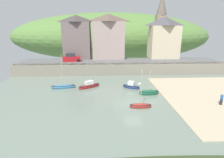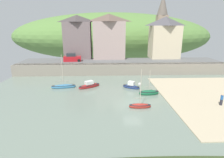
{
  "view_description": "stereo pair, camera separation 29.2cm",
  "coord_description": "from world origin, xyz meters",
  "px_view_note": "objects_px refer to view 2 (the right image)",
  "views": [
    {
      "loc": [
        -4.1,
        -23.46,
        10.34
      ],
      "look_at": [
        -2.67,
        7.08,
        1.7
      ],
      "focal_mm": 29.58,
      "sensor_mm": 36.0,
      "label": 1
    },
    {
      "loc": [
        -3.81,
        -23.47,
        10.34
      ],
      "look_at": [
        -2.67,
        7.08,
        1.7
      ],
      "focal_mm": 29.58,
      "sensor_mm": 36.0,
      "label": 2
    }
  ],
  "objects_px": {
    "sailboat_nearest_shore": "(140,106)",
    "mooring_buoy": "(140,84)",
    "fishing_boat_green": "(63,86)",
    "person_on_slipway": "(222,99)",
    "waterfront_building_left": "(78,37)",
    "sailboat_far_left": "(89,86)",
    "parked_car_near_slipway": "(72,58)",
    "motorboat_with_cabin": "(149,93)",
    "church_with_spire": "(162,25)",
    "sailboat_blue_trim": "(131,86)",
    "waterfront_building_centre": "(109,36)",
    "waterfront_building_right": "(165,37)"
  },
  "relations": [
    {
      "from": "parked_car_near_slipway",
      "to": "person_on_slipway",
      "type": "height_order",
      "value": "parked_car_near_slipway"
    },
    {
      "from": "church_with_spire",
      "to": "sailboat_nearest_shore",
      "type": "distance_m",
      "value": 33.95
    },
    {
      "from": "sailboat_blue_trim",
      "to": "waterfront_building_left",
      "type": "bearing_deg",
      "value": 152.46
    },
    {
      "from": "motorboat_with_cabin",
      "to": "waterfront_building_left",
      "type": "bearing_deg",
      "value": 117.76
    },
    {
      "from": "waterfront_building_right",
      "to": "fishing_boat_green",
      "type": "xyz_separation_m",
      "value": [
        -22.96,
        -17.55,
        -7.45
      ]
    },
    {
      "from": "sailboat_far_left",
      "to": "church_with_spire",
      "type": "bearing_deg",
      "value": 15.52
    },
    {
      "from": "sailboat_far_left",
      "to": "motorboat_with_cabin",
      "type": "distance_m",
      "value": 10.55
    },
    {
      "from": "church_with_spire",
      "to": "sailboat_blue_trim",
      "type": "distance_m",
      "value": 26.94
    },
    {
      "from": "waterfront_building_right",
      "to": "parked_car_near_slipway",
      "type": "distance_m",
      "value": 24.36
    },
    {
      "from": "person_on_slipway",
      "to": "mooring_buoy",
      "type": "xyz_separation_m",
      "value": [
        -9.36,
        9.62,
        -0.81
      ]
    },
    {
      "from": "waterfront_building_left",
      "to": "sailboat_blue_trim",
      "type": "distance_m",
      "value": 22.74
    },
    {
      "from": "waterfront_building_right",
      "to": "church_with_spire",
      "type": "bearing_deg",
      "value": 88.13
    },
    {
      "from": "sailboat_blue_trim",
      "to": "fishing_boat_green",
      "type": "height_order",
      "value": "fishing_boat_green"
    },
    {
      "from": "person_on_slipway",
      "to": "sailboat_nearest_shore",
      "type": "bearing_deg",
      "value": -179.26
    },
    {
      "from": "church_with_spire",
      "to": "sailboat_blue_trim",
      "type": "xyz_separation_m",
      "value": [
        -11.19,
        -22.08,
        -10.64
      ]
    },
    {
      "from": "sailboat_nearest_shore",
      "to": "parked_car_near_slipway",
      "type": "height_order",
      "value": "sailboat_nearest_shore"
    },
    {
      "from": "fishing_boat_green",
      "to": "sailboat_blue_trim",
      "type": "bearing_deg",
      "value": -11.07
    },
    {
      "from": "church_with_spire",
      "to": "person_on_slipway",
      "type": "bearing_deg",
      "value": -90.11
    },
    {
      "from": "waterfront_building_left",
      "to": "sailboat_nearest_shore",
      "type": "bearing_deg",
      "value": -66.19
    },
    {
      "from": "sailboat_nearest_shore",
      "to": "person_on_slipway",
      "type": "bearing_deg",
      "value": 1.31
    },
    {
      "from": "waterfront_building_right",
      "to": "sailboat_blue_trim",
      "type": "distance_m",
      "value": 22.45
    },
    {
      "from": "fishing_boat_green",
      "to": "person_on_slipway",
      "type": "bearing_deg",
      "value": -28.83
    },
    {
      "from": "sailboat_nearest_shore",
      "to": "fishing_boat_green",
      "type": "bearing_deg",
      "value": 144.57
    },
    {
      "from": "parked_car_near_slipway",
      "to": "person_on_slipway",
      "type": "relative_size",
      "value": 2.63
    },
    {
      "from": "waterfront_building_left",
      "to": "motorboat_with_cabin",
      "type": "distance_m",
      "value": 26.59
    },
    {
      "from": "waterfront_building_centre",
      "to": "church_with_spire",
      "type": "bearing_deg",
      "value": 15.25
    },
    {
      "from": "waterfront_building_left",
      "to": "fishing_boat_green",
      "type": "xyz_separation_m",
      "value": [
        -0.37,
        -17.55,
        -7.62
      ]
    },
    {
      "from": "church_with_spire",
      "to": "person_on_slipway",
      "type": "xyz_separation_m",
      "value": [
        -0.06,
        -30.08,
        -9.99
      ]
    },
    {
      "from": "church_with_spire",
      "to": "parked_car_near_slipway",
      "type": "bearing_deg",
      "value": -160.22
    },
    {
      "from": "waterfront_building_centre",
      "to": "motorboat_with_cabin",
      "type": "bearing_deg",
      "value": -74.69
    },
    {
      "from": "church_with_spire",
      "to": "waterfront_building_left",
      "type": "bearing_deg",
      "value": -170.02
    },
    {
      "from": "waterfront_building_right",
      "to": "church_with_spire",
      "type": "height_order",
      "value": "church_with_spire"
    },
    {
      "from": "sailboat_far_left",
      "to": "sailboat_nearest_shore",
      "type": "relative_size",
      "value": 0.77
    },
    {
      "from": "motorboat_with_cabin",
      "to": "waterfront_building_centre",
      "type": "bearing_deg",
      "value": 100.01
    },
    {
      "from": "person_on_slipway",
      "to": "mooring_buoy",
      "type": "height_order",
      "value": "person_on_slipway"
    },
    {
      "from": "waterfront_building_right",
      "to": "fishing_boat_green",
      "type": "distance_m",
      "value": 29.85
    },
    {
      "from": "sailboat_blue_trim",
      "to": "mooring_buoy",
      "type": "height_order",
      "value": "sailboat_blue_trim"
    },
    {
      "from": "motorboat_with_cabin",
      "to": "parked_car_near_slipway",
      "type": "distance_m",
      "value": 22.63
    },
    {
      "from": "motorboat_with_cabin",
      "to": "fishing_boat_green",
      "type": "distance_m",
      "value": 14.77
    },
    {
      "from": "waterfront_building_centre",
      "to": "mooring_buoy",
      "type": "bearing_deg",
      "value": -72.29
    },
    {
      "from": "waterfront_building_left",
      "to": "sailboat_far_left",
      "type": "height_order",
      "value": "waterfront_building_left"
    },
    {
      "from": "sailboat_far_left",
      "to": "sailboat_blue_trim",
      "type": "relative_size",
      "value": 1.27
    },
    {
      "from": "fishing_boat_green",
      "to": "person_on_slipway",
      "type": "relative_size",
      "value": 3.74
    },
    {
      "from": "person_on_slipway",
      "to": "waterfront_building_right",
      "type": "bearing_deg",
      "value": 90.16
    },
    {
      "from": "sailboat_nearest_shore",
      "to": "mooring_buoy",
      "type": "distance_m",
      "value": 9.91
    },
    {
      "from": "parked_car_near_slipway",
      "to": "person_on_slipway",
      "type": "xyz_separation_m",
      "value": [
        23.58,
        -21.58,
        -2.22
      ]
    },
    {
      "from": "sailboat_far_left",
      "to": "sailboat_nearest_shore",
      "type": "distance_m",
      "value": 11.56
    },
    {
      "from": "parked_car_near_slipway",
      "to": "mooring_buoy",
      "type": "xyz_separation_m",
      "value": [
        14.23,
        -11.96,
        -3.03
      ]
    },
    {
      "from": "motorboat_with_cabin",
      "to": "parked_car_near_slipway",
      "type": "height_order",
      "value": "parked_car_near_slipway"
    },
    {
      "from": "waterfront_building_left",
      "to": "person_on_slipway",
      "type": "height_order",
      "value": "waterfront_building_left"
    }
  ]
}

